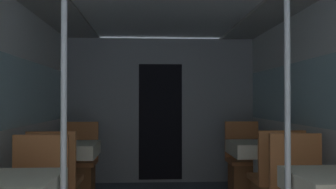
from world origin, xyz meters
TOP-DOWN VIEW (x-y plane):
  - wall_left at (-1.42, 1.95)m, footprint 0.05×6.70m
  - wall_right at (1.42, 1.95)m, footprint 0.05×6.70m
  - bulkhead_far at (0.00, 4.24)m, footprint 2.79×0.09m
  - support_pole_left_0 at (-0.69, 0.95)m, footprint 0.04×0.04m
  - dining_table_left_1 at (-1.04, 2.74)m, footprint 0.61×0.61m
  - chair_left_far_1 at (-1.04, 3.30)m, footprint 0.43×0.43m
  - support_pole_right_0 at (0.69, 0.95)m, footprint 0.04×0.04m
  - dining_table_right_1 at (1.04, 2.74)m, footprint 0.61×0.61m
  - chair_right_far_1 at (1.04, 3.30)m, footprint 0.43×0.43m

SIDE VIEW (x-z plane):
  - chair_left_far_1 at x=-1.04m, z-range -0.17..0.77m
  - chair_right_far_1 at x=1.04m, z-range -0.17..0.77m
  - dining_table_left_1 at x=-1.04m, z-range 0.25..1.00m
  - dining_table_right_1 at x=1.04m, z-range 0.25..1.00m
  - bulkhead_far at x=0.00m, z-range 0.00..2.13m
  - support_pole_left_0 at x=-0.69m, z-range 0.00..2.14m
  - support_pole_right_0 at x=0.69m, z-range 0.00..2.14m
  - wall_left at x=-1.42m, z-range 0.03..2.17m
  - wall_right at x=1.42m, z-range 0.03..2.17m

